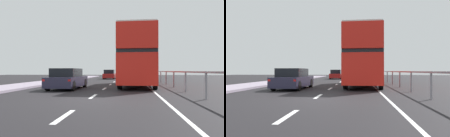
% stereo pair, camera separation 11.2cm
% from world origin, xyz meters
% --- Properties ---
extents(ground_plane, '(75.59, 120.00, 0.10)m').
position_xyz_m(ground_plane, '(0.00, 0.00, -0.05)').
color(ground_plane, black).
extents(lane_paint_markings, '(3.31, 46.00, 0.01)m').
position_xyz_m(lane_paint_markings, '(2.06, 8.66, 0.00)').
color(lane_paint_markings, silver).
rests_on(lane_paint_markings, ground).
extents(bridge_side_railing, '(0.10, 42.00, 1.20)m').
position_xyz_m(bridge_side_railing, '(5.01, 9.00, 0.96)').
color(bridge_side_railing, gray).
rests_on(bridge_side_railing, ground).
extents(double_decker_bus_red, '(3.00, 10.51, 4.28)m').
position_xyz_m(double_decker_bus_red, '(2.41, 8.80, 2.29)').
color(double_decker_bus_red, red).
rests_on(double_decker_bus_red, ground).
extents(hatchback_car_near, '(1.87, 4.59, 1.39)m').
position_xyz_m(hatchback_car_near, '(-2.48, 5.27, 0.67)').
color(hatchback_car_near, '#252439').
rests_on(hatchback_car_near, ground).
extents(sedan_car_ahead, '(1.76, 4.39, 1.41)m').
position_xyz_m(sedan_car_ahead, '(-1.39, 24.44, 0.67)').
color(sedan_car_ahead, maroon).
rests_on(sedan_car_ahead, ground).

